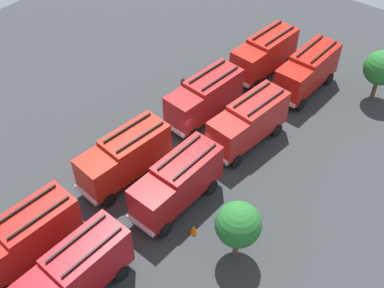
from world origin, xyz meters
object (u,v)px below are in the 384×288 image
Objects in this scene: fire_truck_6 at (177,182)px; firefighter_2 at (245,52)px; fire_truck_7 at (75,273)px; fire_truck_1 at (205,97)px; traffic_cone_1 at (12,229)px; fire_truck_3 at (24,238)px; tree_0 at (381,68)px; fire_truck_5 at (249,121)px; traffic_cone_0 at (194,229)px; tree_1 at (238,225)px; traffic_cone_2 at (135,137)px; fire_truck_4 at (308,70)px; fire_truck_0 at (265,53)px; fire_truck_2 at (125,156)px; firefighter_0 at (183,85)px; firefighter_3 at (59,195)px.

fire_truck_6 is 4.20× the size of firefighter_2.
fire_truck_7 is 27.44m from firefighter_2.
fire_truck_1 is 17.73m from traffic_cone_1.
fire_truck_1 is 9.51m from fire_truck_6.
tree_0 is (-29.45, 9.89, 0.95)m from fire_truck_3.
fire_truck_5 is 1.60× the size of tree_0.
tree_0 reaches higher than traffic_cone_0.
fire_truck_1 is at bearing -133.38° from tree_1.
fire_truck_7 is 8.31m from traffic_cone_0.
fire_truck_1 is at bearing 156.27° from traffic_cone_2.
tree_1 is (0.86, 5.59, 0.85)m from fire_truck_6.
tree_0 is at bearing 165.03° from fire_truck_3.
fire_truck_1 is at bearing -87.06° from fire_truck_5.
fire_truck_4 is at bearing 153.48° from traffic_cone_2.
traffic_cone_2 is (-12.15, -2.53, -1.82)m from fire_truck_3.
fire_truck_2 is at bearing 2.60° from fire_truck_0.
traffic_cone_2 is at bearing -19.35° from fire_truck_1.
fire_truck_1 and fire_truck_3 have the same top height.
traffic_cone_0 is at bearing 8.12° from fire_truck_4.
fire_truck_7 is at bearing 32.92° from fire_truck_2.
tree_0 reaches higher than tree_1.
firefighter_2 is (-26.65, -6.42, -1.18)m from fire_truck_7.
firefighter_0 is (7.37, -8.05, -1.17)m from fire_truck_4.
fire_truck_3 is at bearing -83.15° from fire_truck_7.
fire_truck_7 is at bearing 157.17° from firefighter_2.
fire_truck_0 and fire_truck_1 have the same top height.
fire_truck_2 is 5.24m from firefighter_3.
traffic_cone_1 is at bearing 119.39° from firefighter_3.
fire_truck_6 is (-0.52, 4.51, 0.00)m from fire_truck_2.
fire_truck_1 and fire_truck_4 have the same top height.
traffic_cone_2 is at bearing -25.09° from fire_truck_4.
tree_1 is at bearing 93.24° from fire_truck_2.
fire_truck_4 is 4.09× the size of firefighter_3.
fire_truck_0 is at bearing -86.97° from fire_truck_4.
fire_truck_0 is at bearing -148.44° from fire_truck_5.
fire_truck_2 is (17.54, -0.49, 0.00)m from fire_truck_0.
tree_1 is 13.20m from traffic_cone_2.
tree_0 is at bearing 143.82° from fire_truck_1.
fire_truck_1 reaches higher than firefighter_0.
firefighter_3 reaches higher than traffic_cone_0.
traffic_cone_0 reaches higher than traffic_cone_2.
firefighter_0 is at bearing -22.65° from fire_truck_0.
fire_truck_4 is 1.00× the size of fire_truck_6.
traffic_cone_2 is (-2.75, -6.82, -1.82)m from fire_truck_6.
fire_truck_2 is at bearing -82.00° from fire_truck_6.
firefighter_0 is at bearing -172.98° from traffic_cone_2.
fire_truck_1 is at bearing 2.32° from fire_truck_0.
firefighter_3 is at bearing -28.19° from firefighter_0.
traffic_cone_0 is 10.20m from traffic_cone_2.
firefighter_0 is at bearing -137.39° from traffic_cone_0.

